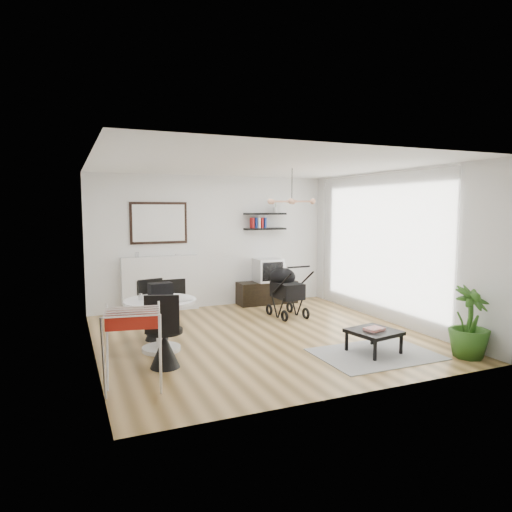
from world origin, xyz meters
name	(u,v)px	position (x,y,z in m)	size (l,w,h in m)	color
floor	(260,336)	(0.00, 0.00, 0.00)	(5.00, 5.00, 0.00)	brown
ceiling	(261,165)	(0.00, 0.00, 2.70)	(5.00, 5.00, 0.00)	white
wall_back	(212,242)	(0.00, 2.50, 1.35)	(5.00, 5.00, 0.00)	white
wall_left	(91,259)	(-2.50, 0.00, 1.35)	(5.00, 5.00, 0.00)	white
wall_right	(389,247)	(2.50, 0.00, 1.35)	(5.00, 5.00, 0.00)	white
sheer_curtain	(377,246)	(2.40, 0.20, 1.35)	(0.04, 3.60, 2.60)	white
fireplace	(161,277)	(-1.10, 2.42, 0.69)	(1.50, 0.17, 2.16)	white
shelf_lower	(265,229)	(1.14, 2.37, 1.60)	(0.90, 0.25, 0.04)	black
shelf_upper	(265,214)	(1.14, 2.37, 1.92)	(0.90, 0.25, 0.04)	black
pendant_lamp	(292,202)	(0.70, 0.30, 2.15)	(0.90, 0.90, 0.10)	tan
tv_console	(267,292)	(1.14, 2.27, 0.24)	(1.27, 0.45, 0.48)	black
crt_tv	(268,270)	(1.16, 2.26, 0.72)	(0.56, 0.49, 0.49)	silver
dining_table	(161,317)	(-1.60, -0.12, 0.49)	(1.02, 1.02, 0.74)	white
laptop	(157,300)	(-1.67, -0.17, 0.76)	(0.30, 0.19, 0.02)	black
black_bag	(160,290)	(-1.55, 0.14, 0.84)	(0.33, 0.20, 0.20)	black
newspaper	(177,300)	(-1.40, -0.26, 0.75)	(0.36, 0.30, 0.01)	silver
drinking_glass	(140,297)	(-1.86, -0.01, 0.79)	(0.05, 0.05, 0.09)	white
chair_far	(156,321)	(-1.56, 0.49, 0.29)	(0.47, 0.48, 0.93)	black
chair_near	(164,344)	(-1.70, -0.84, 0.31)	(0.51, 0.52, 0.98)	black
drying_rack	(133,349)	(-2.18, -1.49, 0.49)	(0.72, 0.68, 0.94)	white
stroller	(286,293)	(1.00, 1.10, 0.44)	(0.56, 0.86, 1.02)	black
rug	(375,354)	(1.12, -1.46, 0.01)	(1.64, 1.18, 0.01)	gray
coffee_table	(374,333)	(1.14, -1.38, 0.29)	(0.72, 0.72, 0.32)	black
magazines	(374,329)	(1.14, -1.39, 0.35)	(0.25, 0.20, 0.04)	#DA3E36
potted_plant	(470,322)	(2.23, -2.05, 0.49)	(0.55, 0.55, 0.97)	#2C5A19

